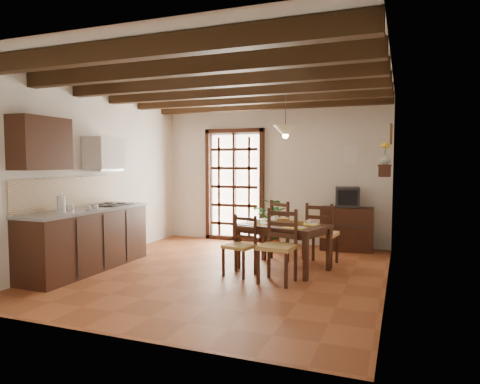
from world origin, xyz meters
The scene contains 25 objects.
ground_plane centered at (0.00, 0.00, 0.00)m, with size 5.00×5.00×0.00m, color brown.
room_shell centered at (0.00, 0.00, 1.82)m, with size 4.52×5.02×2.81m.
ceiling_beams centered at (0.00, 0.00, 2.69)m, with size 4.50×4.34×0.20m.
french_door centered at (-0.80, 2.45, 1.18)m, with size 1.26×0.11×2.32m.
kitchen_counter centered at (-1.96, -0.60, 0.47)m, with size 0.64×2.25×1.38m.
upper_cabinet centered at (-2.08, -1.30, 1.85)m, with size 0.35×0.80×0.70m, color black.
range_hood centered at (-2.05, -0.05, 1.73)m, with size 0.38×0.60×0.54m.
counter_items centered at (-1.95, -0.51, 0.96)m, with size 0.50×1.43×0.25m.
dining_table centered at (0.77, 0.45, 0.60)m, with size 1.44×1.13×0.68m.
chair_near_left centered at (0.28, -0.08, 0.27)m, with size 0.46×0.44×0.84m.
chair_near_right centered at (0.88, -0.25, 0.31)m, with size 0.49×0.47×0.98m.
chair_far_left centered at (0.64, 1.16, 0.31)m, with size 0.61×0.60×0.98m.
chair_far_right centered at (1.25, 0.98, 0.31)m, with size 0.49×0.47×0.98m.
table_setting centered at (0.77, 0.45, 0.65)m, with size 0.92×0.61×0.09m.
table_bowl centered at (0.56, 0.56, 0.71)m, with size 0.22×0.22×0.05m, color white.
sideboard centered at (1.49, 2.23, 0.39)m, with size 0.93×0.42×0.79m, color black.
crt_tv centered at (1.49, 2.22, 0.98)m, with size 0.47×0.44×0.36m.
fuse_box centered at (1.50, 2.48, 1.75)m, with size 0.25×0.03×0.32m, color white.
plant_pot centered at (0.18, 1.90, 0.11)m, with size 0.34×0.34×0.21m, color maroon.
potted_plant centered at (0.18, 1.90, 0.57)m, with size 1.77×1.52×1.98m, color #144C19.
wall_shelf centered at (2.14, 1.60, 1.51)m, with size 0.20×0.42×0.20m.
shelf_vase centered at (2.14, 1.60, 1.65)m, with size 0.15×0.15×0.15m, color #B2BFB2.
shelf_flowers centered at (2.14, 1.60, 1.86)m, with size 0.14×0.14×0.36m.
framed_picture centered at (2.22, 1.60, 2.05)m, with size 0.03×0.32×0.32m.
pendant_lamp centered at (0.77, 0.55, 2.08)m, with size 0.36×0.36×0.84m.
Camera 1 is at (2.41, -5.66, 1.60)m, focal length 32.00 mm.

